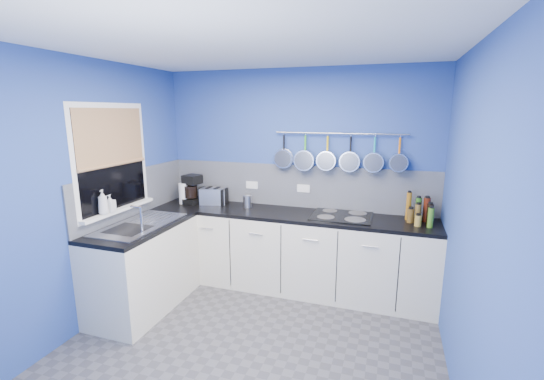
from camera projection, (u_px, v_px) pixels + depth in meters
The scene contains 42 objects.
floor at pixel (251, 348), 3.19m from camera, with size 3.20×3.00×0.02m, color #47474C.
ceiling at pixel (246, 42), 2.66m from camera, with size 3.20×3.00×0.02m, color white.
wall_back at pixel (296, 177), 4.32m from camera, with size 3.20×0.02×2.50m, color #2A4694.
wall_front at pixel (114, 299), 1.52m from camera, with size 3.20×0.02×2.50m, color #2A4694.
wall_left at pixel (89, 195), 3.42m from camera, with size 0.02×3.00×2.50m, color #2A4694.
wall_right at pixel (473, 229), 2.43m from camera, with size 0.02×3.00×2.50m, color #2A4694.
backsplash_back at pixel (296, 186), 4.32m from camera, with size 3.20×0.02×0.50m, color gray.
backsplash_left at pixel (134, 192), 3.99m from camera, with size 0.02×1.80×0.50m, color gray.
cabinet_run_back at pixel (288, 252), 4.21m from camera, with size 3.20×0.60×0.86m, color beige.
worktop_back at pixel (289, 214), 4.11m from camera, with size 3.20×0.60×0.04m, color black.
cabinet_run_left at pixel (144, 268), 3.77m from camera, with size 0.60×1.20×0.86m, color beige.
worktop_left at pixel (141, 226), 3.68m from camera, with size 0.60×1.20×0.04m, color black.
window_frame at pixel (112, 159), 3.62m from camera, with size 0.01×1.00×1.10m, color white.
window_glass at pixel (113, 159), 3.62m from camera, with size 0.01×0.90×1.00m, color black.
bamboo_blind at pixel (111, 137), 3.57m from camera, with size 0.01×0.90×0.55m, color #A47D4E.
window_sill at pixel (119, 210), 3.72m from camera, with size 0.10×0.98×0.03m, color white.
sink_unit at pixel (140, 224), 3.67m from camera, with size 0.50×0.95×0.01m, color silver.
mixer_tap at pixel (141, 219), 3.43m from camera, with size 0.12×0.08×0.26m, color silver, non-canonical shape.
socket_left at pixel (252, 185), 4.49m from camera, with size 0.15×0.01×0.09m, color white.
socket_right at pixel (303, 188), 4.29m from camera, with size 0.15×0.01×0.09m, color white.
pot_rail at pixel (339, 133), 4.00m from camera, with size 0.02×0.02×1.45m, color silver.
soap_bottle_a at pixel (103, 202), 3.48m from camera, with size 0.09×0.09×0.24m, color white.
soap_bottle_b at pixel (110, 203), 3.57m from camera, with size 0.08×0.08×0.17m, color white.
paper_towel at pixel (184, 193), 4.49m from camera, with size 0.11×0.11×0.25m, color white.
coffee_maker at pixel (192, 189), 4.49m from camera, with size 0.20×0.22×0.35m, color black, non-canonical shape.
toaster at pixel (213, 196), 4.48m from camera, with size 0.31×0.18×0.20m, color silver.
canister at pixel (247, 201), 4.33m from camera, with size 0.10×0.10×0.14m, color silver.
hob at pixel (342, 215), 3.98m from camera, with size 0.64×0.56×0.01m, color black.
pan_0 at pixel (284, 150), 4.23m from camera, with size 0.22×0.07×0.41m, color silver, non-canonical shape.
pan_1 at pixel (305, 152), 4.16m from camera, with size 0.24×0.09×0.43m, color silver, non-canonical shape.
pan_2 at pixel (327, 152), 4.08m from camera, with size 0.22×0.10×0.41m, color silver, non-canonical shape.
pan_3 at pixel (350, 153), 4.00m from camera, with size 0.23×0.07×0.42m, color silver, non-canonical shape.
pan_4 at pixel (374, 153), 3.92m from camera, with size 0.21×0.09×0.40m, color silver, non-canonical shape.
pan_5 at pixel (399, 153), 3.84m from camera, with size 0.19×0.12×0.38m, color silver, non-canonical shape.
condiment_0 at pixel (426, 210), 3.74m from camera, with size 0.07×0.07×0.25m, color #4C190C.
condiment_1 at pixel (418, 210), 3.76m from camera, with size 0.06×0.06×0.25m, color #265919.
condiment_2 at pixel (408, 206), 3.81m from camera, with size 0.05×0.05×0.29m, color #8C5914.
condiment_3 at pixel (430, 214), 3.67m from camera, with size 0.06×0.06×0.21m, color black.
condiment_4 at pixel (418, 214), 3.71m from camera, with size 0.06×0.06×0.20m, color brown.
condiment_5 at pixel (410, 216), 3.73m from camera, with size 0.07×0.07×0.14m, color brown.
condiment_6 at pixel (431, 218), 3.57m from camera, with size 0.06×0.06×0.20m, color #3F721E.
condiment_7 at pixel (418, 221), 3.62m from camera, with size 0.07×0.07×0.11m, color olive.
Camera 1 is at (1.07, -2.62, 2.02)m, focal length 24.08 mm.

